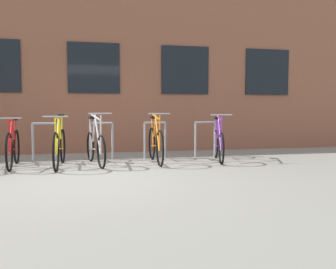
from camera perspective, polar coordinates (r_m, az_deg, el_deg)
ground_plane at (r=5.64m, az=-13.06°, el=-7.20°), size 42.00×42.00×0.00m
storefront_building at (r=11.43m, az=-12.37°, el=9.87°), size 28.00×5.33×4.51m
bike_rack at (r=7.47m, az=-16.02°, el=-0.57°), size 6.52×0.05×0.85m
bicycle_orange at (r=7.01m, az=-2.16°, el=-1.58°), size 0.44×1.75×1.07m
bicycle_purple at (r=7.33m, az=8.70°, el=-1.56°), size 0.51×1.61×1.04m
bicycle_yellow at (r=6.84m, az=-18.25°, el=-1.93°), size 0.44×1.81×1.04m
bicycle_red at (r=7.13m, az=-25.22°, el=-1.96°), size 0.44×1.68×0.99m
bicycle_silver at (r=6.91m, az=-12.45°, el=-1.96°), size 0.54×1.67×1.08m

